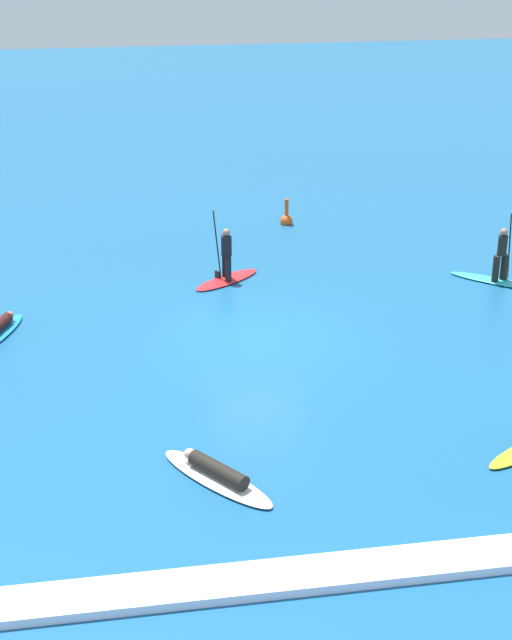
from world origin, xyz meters
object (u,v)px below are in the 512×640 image
(surfer_on_red_board, at_px, (226,268))
(marker_buoy, at_px, (286,219))
(surfer_on_teal_board, at_px, (500,270))
(surfer_on_white_board, at_px, (217,474))

(surfer_on_red_board, height_order, marker_buoy, surfer_on_red_board)
(surfer_on_teal_board, relative_size, surfer_on_white_board, 0.96)
(surfer_on_teal_board, height_order, surfer_on_red_board, surfer_on_teal_board)
(surfer_on_red_board, relative_size, surfer_on_white_board, 0.87)
(surfer_on_red_board, bearing_deg, marker_buoy, -155.78)
(surfer_on_red_board, height_order, surfer_on_white_board, surfer_on_red_board)
(surfer_on_white_board, bearing_deg, surfer_on_teal_board, -83.79)
(surfer_on_teal_board, height_order, marker_buoy, surfer_on_teal_board)
(surfer_on_red_board, distance_m, surfer_on_white_board, 11.34)
(surfer_on_teal_board, xyz_separation_m, marker_buoy, (-5.47, 7.00, -0.25))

